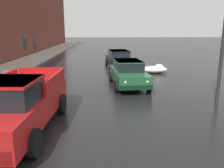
# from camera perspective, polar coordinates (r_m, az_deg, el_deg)

# --- Properties ---
(left_sidewalk_slab) EXTENTS (3.12, 80.00, 0.14)m
(left_sidewalk_slab) POSITION_cam_1_polar(r_m,az_deg,el_deg) (18.67, -24.92, 2.86)
(left_sidewalk_slab) COLOR #A8A399
(left_sidewalk_slab) RESTS_ON ground
(snow_bank_along_left_kerb) EXTENTS (1.90, 1.13, 0.62)m
(snow_bank_along_left_kerb) POSITION_cam_1_polar(r_m,az_deg,el_deg) (17.03, 10.52, 3.62)
(snow_bank_along_left_kerb) COLOR white
(snow_bank_along_left_kerb) RESTS_ON ground
(snow_bank_mid_block_left) EXTENTS (3.04, 1.19, 0.75)m
(snow_bank_mid_block_left) POSITION_cam_1_polar(r_m,az_deg,el_deg) (14.71, -22.06, 1.70)
(snow_bank_mid_block_left) COLOR white
(snow_bank_mid_block_left) RESTS_ON ground
(pickup_truck_red_approaching_near_lane) EXTENTS (2.34, 5.22, 1.76)m
(pickup_truck_red_approaching_near_lane) POSITION_cam_1_polar(r_m,az_deg,el_deg) (7.45, -22.62, -4.65)
(pickup_truck_red_approaching_near_lane) COLOR red
(pickup_truck_red_approaching_near_lane) RESTS_ON ground
(sedan_green_parked_kerbside_close) EXTENTS (2.05, 4.21, 1.42)m
(sedan_green_parked_kerbside_close) POSITION_cam_1_polar(r_m,az_deg,el_deg) (12.67, 4.02, 2.81)
(sedan_green_parked_kerbside_close) COLOR #1E5633
(sedan_green_parked_kerbside_close) RESTS_ON ground
(sedan_black_parked_kerbside_mid) EXTENTS (2.22, 4.54, 1.42)m
(sedan_black_parked_kerbside_mid) POSITION_cam_1_polar(r_m,az_deg,el_deg) (18.90, 1.74, 6.30)
(sedan_black_parked_kerbside_mid) COLOR black
(sedan_black_parked_kerbside_mid) RESTS_ON ground
(street_lamp_post) EXTENTS (0.44, 0.24, 5.34)m
(street_lamp_post) POSITION_cam_1_polar(r_m,az_deg,el_deg) (9.93, 26.03, 11.84)
(street_lamp_post) COLOR #28282D
(street_lamp_post) RESTS_ON ground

